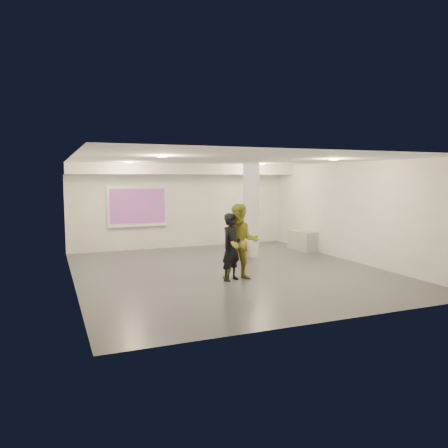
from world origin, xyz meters
name	(u,v)px	position (x,y,z in m)	size (l,w,h in m)	color
floor	(230,271)	(0.00, 0.00, 0.00)	(8.00, 9.00, 0.01)	#35373D
ceiling	(230,160)	(0.00, 0.00, 3.00)	(8.00, 9.00, 0.01)	white
wall_back	(181,206)	(0.00, 4.50, 1.50)	(8.00, 0.01, 3.00)	silver
wall_front	(331,237)	(0.00, -4.50, 1.50)	(8.00, 0.01, 3.00)	silver
wall_left	(72,222)	(-4.00, 0.00, 1.50)	(0.01, 9.00, 3.00)	silver
wall_right	(351,212)	(4.00, 0.00, 1.50)	(0.01, 9.00, 3.00)	silver
soffit_band	(186,169)	(0.00, 3.95, 2.82)	(8.00, 1.10, 0.36)	white
downlight_nw	(129,162)	(-2.20, 2.50, 2.98)	(0.22, 0.22, 0.02)	#FADE96
downlight_ne	(261,164)	(2.20, 2.50, 2.98)	(0.22, 0.22, 0.02)	#FADE96
downlight_sw	(162,156)	(-2.20, -1.50, 2.98)	(0.22, 0.22, 0.02)	#FADE96
downlight_se	(333,160)	(2.20, -1.50, 2.98)	(0.22, 0.22, 0.02)	#FADE96
column	(251,210)	(1.50, 1.80, 1.50)	(0.52, 0.52, 3.00)	silver
projection_screen	(138,207)	(-1.60, 4.45, 1.53)	(2.10, 0.13, 1.42)	white
credenza	(302,241)	(3.72, 2.27, 0.33)	(0.48, 1.15, 0.67)	#999B9E
papers_stack	(299,230)	(3.67, 2.41, 0.68)	(0.28, 0.36, 0.02)	white
postit_pad	(301,230)	(3.75, 2.43, 0.69)	(0.24, 0.32, 0.03)	yellow
cardboard_back	(248,249)	(1.34, 1.69, 0.26)	(0.47, 0.04, 0.52)	olive
cardboard_front	(240,251)	(0.99, 1.53, 0.26)	(0.47, 0.05, 0.52)	olive
woman	(231,247)	(-0.36, -0.98, 0.83)	(0.61, 0.40, 1.66)	black
man	(241,242)	(-0.11, -0.97, 0.94)	(0.92, 0.71, 1.89)	olive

